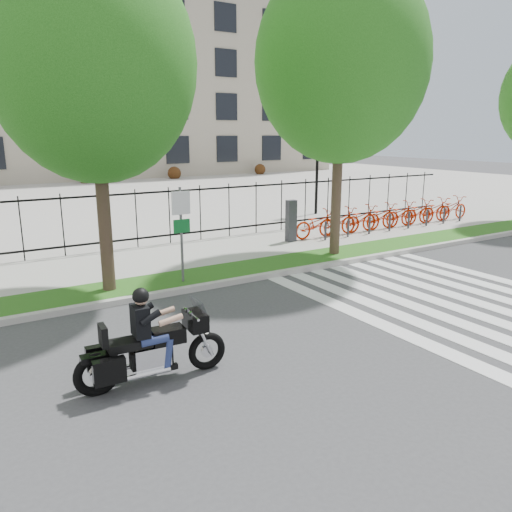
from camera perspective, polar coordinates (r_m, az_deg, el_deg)
ground at (r=9.85m, az=4.42°, el=-10.06°), size 120.00×120.00×0.00m
curb at (r=13.14m, az=-6.15°, el=-3.52°), size 60.00×0.20×0.15m
grass_verge at (r=13.88m, az=-7.67°, el=-2.61°), size 60.00×1.50×0.15m
sidewalk at (r=16.12m, az=-11.32°, el=-0.43°), size 60.00×3.50×0.15m
plaza at (r=32.92m, az=-22.21°, el=6.02°), size 80.00×34.00×0.10m
crosswalk_stripes at (r=13.11m, az=21.82°, el=-4.83°), size 5.70×8.00×0.01m
iron_fence at (r=17.52m, az=-13.51°, el=4.20°), size 30.00×0.06×2.00m
office_building at (r=52.77m, az=-27.23°, el=18.98°), size 60.00×21.90×20.15m
lamp_post_right at (r=24.63m, az=7.05°, el=11.99°), size 1.06×0.70×4.25m
street_tree_1 at (r=12.69m, az=-18.14°, el=20.17°), size 4.74×4.74×8.11m
street_tree_2 at (r=16.24m, az=9.74°, el=20.96°), size 5.24×5.24×8.91m
bike_share_station at (r=21.37m, az=15.01°, el=4.52°), size 10.07×0.89×1.50m
sign_pole_regulatory at (r=13.04m, az=-8.53°, el=3.81°), size 0.50×0.09×2.50m
motorcycle_rider at (r=8.39m, az=-11.78°, el=-9.85°), size 2.56×0.77×1.97m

